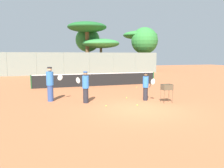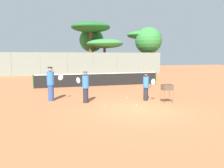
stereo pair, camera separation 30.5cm
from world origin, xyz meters
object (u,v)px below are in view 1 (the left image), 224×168
at_px(parked_car, 89,68).
at_px(player_white_outfit, 50,84).
at_px(player_yellow_shirt, 85,87).
at_px(player_red_cap, 146,86).
at_px(tennis_net, 98,79).
at_px(ball_cart, 167,89).

bearing_deg(parked_car, player_white_outfit, -107.51).
xyz_separation_m(player_white_outfit, player_yellow_shirt, (1.80, -1.04, -0.11)).
bearing_deg(player_yellow_shirt, parked_car, -51.78).
height_order(player_red_cap, parked_car, parked_car).
bearing_deg(tennis_net, ball_cart, -75.23).
relative_size(tennis_net, parked_car, 2.53).
relative_size(tennis_net, ball_cart, 10.38).
relative_size(player_red_cap, ball_cart, 1.55).
distance_m(player_white_outfit, parked_car, 21.85).
height_order(player_white_outfit, player_yellow_shirt, player_white_outfit).
bearing_deg(player_red_cap, parked_car, 152.90).
distance_m(player_white_outfit, ball_cart, 6.46).
distance_m(tennis_net, ball_cart, 7.82).
bearing_deg(player_yellow_shirt, ball_cart, -147.24).
distance_m(player_red_cap, ball_cart, 1.25).
relative_size(player_yellow_shirt, ball_cart, 1.68).
bearing_deg(parked_car, ball_cart, -91.42).
bearing_deg(player_red_cap, player_white_outfit, -128.75).
xyz_separation_m(tennis_net, player_yellow_shirt, (-2.21, -6.21, 0.33)).
bearing_deg(parked_car, player_yellow_shirt, -102.31).
xyz_separation_m(player_red_cap, player_yellow_shirt, (-3.42, 0.37, 0.06)).
xyz_separation_m(player_yellow_shirt, ball_cart, (4.20, -1.35, -0.11)).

